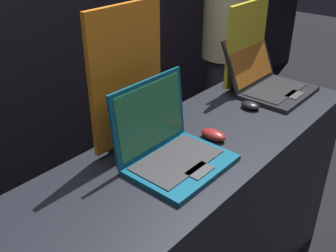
{
  "coord_description": "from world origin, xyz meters",
  "views": [
    {
      "loc": [
        -0.92,
        -0.5,
        1.79
      ],
      "look_at": [
        -0.01,
        0.28,
        1.13
      ],
      "focal_mm": 42.0,
      "sensor_mm": 36.0,
      "label": 1
    }
  ],
  "objects": [
    {
      "name": "laptop_middle",
      "position": [
        -0.0,
        0.28,
        1.05
      ],
      "size": [
        0.36,
        0.31,
        0.29
      ],
      "color": "#0F5170",
      "rests_on": "display_counter"
    },
    {
      "name": "mouse_middle",
      "position": [
        0.24,
        0.25,
        1.0
      ],
      "size": [
        0.06,
        0.11,
        0.04
      ],
      "color": "maroon",
      "rests_on": "display_counter"
    },
    {
      "name": "promo_stand_middle",
      "position": [
        -0.0,
        0.49,
        1.24
      ],
      "size": [
        0.34,
        0.07,
        0.54
      ],
      "color": "black",
      "rests_on": "display_counter"
    },
    {
      "name": "laptop_back",
      "position": [
        0.82,
        0.33,
        1.04
      ],
      "size": [
        0.37,
        0.38,
        0.27
      ],
      "color": "black",
      "rests_on": "display_counter"
    },
    {
      "name": "mouse_back",
      "position": [
        0.58,
        0.28,
        1.0
      ],
      "size": [
        0.07,
        0.09,
        0.03
      ],
      "color": "black",
      "rests_on": "display_counter"
    },
    {
      "name": "promo_stand_back",
      "position": [
        0.82,
        0.47,
        1.18
      ],
      "size": [
        0.34,
        0.07,
        0.43
      ],
      "color": "black",
      "rests_on": "display_counter"
    },
    {
      "name": "person_bystander",
      "position": [
        1.5,
        1.03,
        0.91
      ],
      "size": [
        0.33,
        0.33,
        1.75
      ],
      "color": "#282833",
      "rests_on": "ground_plane"
    }
  ]
}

